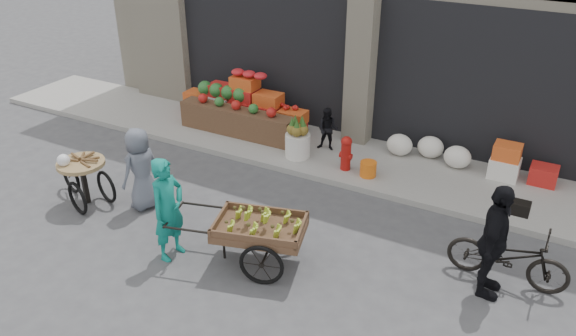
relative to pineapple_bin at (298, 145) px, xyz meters
The scene contains 14 objects.
ground 3.70m from the pineapple_bin, 78.23° to the right, with size 80.00×80.00×0.00m, color #424244.
sidewalk 0.95m from the pineapple_bin, 33.69° to the left, with size 18.00×2.20×0.12m, color gray.
fruit_display 1.92m from the pineapple_bin, 155.76° to the left, with size 3.10×1.12×1.24m.
pineapple_bin is the anchor object (origin of this frame).
fire_hydrant 1.11m from the pineapple_bin, ahead, with size 0.22×0.22×0.71m.
orange_bucket 1.61m from the pineapple_bin, ahead, with size 0.32×0.32×0.30m, color orange.
right_bay_goods 3.54m from the pineapple_bin, 18.10° to the left, with size 3.35×0.60×0.70m.
seated_person 0.75m from the pineapple_bin, 56.31° to the left, with size 0.45×0.35×0.93m, color black.
banana_cart 3.54m from the pineapple_bin, 72.45° to the right, with size 2.43×1.47×0.95m.
vendor_woman 3.86m from the pineapple_bin, 93.35° to the right, with size 0.62×0.40×1.69m, color #107F6F.
tricycle_cart 4.22m from the pineapple_bin, 128.52° to the right, with size 1.46×1.04×0.95m.
vendor_grey 3.33m from the pineapple_bin, 118.90° to the right, with size 0.74×0.48×1.52m, color slate.
bicycle 4.91m from the pineapple_bin, 23.94° to the right, with size 0.60×1.72×0.90m, color black.
cyclist 4.93m from the pineapple_bin, 29.16° to the right, with size 1.02×0.43×1.75m, color black.
Camera 1 is at (4.08, -5.71, 5.35)m, focal length 35.00 mm.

